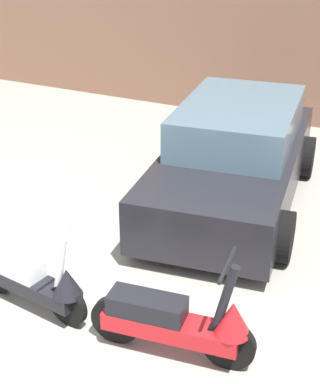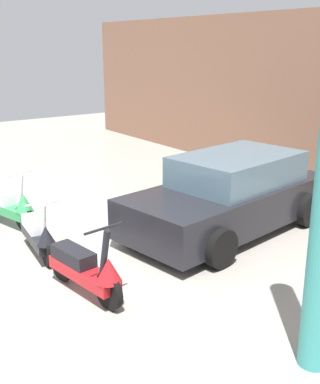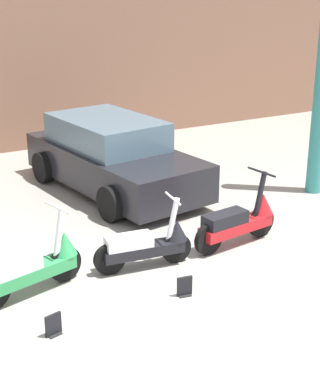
{
  "view_description": "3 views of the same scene",
  "coord_description": "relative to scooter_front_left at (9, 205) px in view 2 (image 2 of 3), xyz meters",
  "views": [
    {
      "loc": [
        2.96,
        -2.7,
        3.67
      ],
      "look_at": [
        0.49,
        2.29,
        0.93
      ],
      "focal_mm": 55.0,
      "sensor_mm": 36.0,
      "label": 1
    },
    {
      "loc": [
        6.38,
        -1.46,
        3.14
      ],
      "look_at": [
        0.58,
        2.73,
        0.94
      ],
      "focal_mm": 45.0,
      "sensor_mm": 36.0,
      "label": 2
    },
    {
      "loc": [
        -3.64,
        -5.38,
        3.73
      ],
      "look_at": [
        0.47,
        2.04,
        0.65
      ],
      "focal_mm": 55.0,
      "sensor_mm": 36.0,
      "label": 3
    }
  ],
  "objects": [
    {
      "name": "scooter_front_left",
      "position": [
        0.0,
        0.0,
        0.0
      ],
      "size": [
        1.49,
        0.68,
        1.06
      ],
      "rotation": [
        0.0,
        0.0,
        0.25
      ],
      "color": "black",
      "rests_on": "ground_plane"
    },
    {
      "name": "scooter_front_right",
      "position": [
        1.56,
        -0.08,
        -0.03
      ],
      "size": [
        1.39,
        0.51,
        0.97
      ],
      "rotation": [
        0.0,
        0.0,
        -0.13
      ],
      "color": "black",
      "rests_on": "ground_plane"
    },
    {
      "name": "scooter_front_center",
      "position": [
        3.11,
        -0.06,
        0.0
      ],
      "size": [
        1.53,
        0.56,
        1.07
      ],
      "rotation": [
        0.0,
        0.0,
        0.13
      ],
      "color": "black",
      "rests_on": "ground_plane"
    },
    {
      "name": "car_rear_left",
      "position": [
        2.48,
        3.06,
        0.27
      ],
      "size": [
        2.31,
        4.14,
        1.34
      ],
      "rotation": [
        0.0,
        0.0,
        -1.43
      ],
      "color": "black",
      "rests_on": "ground_plane"
    }
  ]
}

